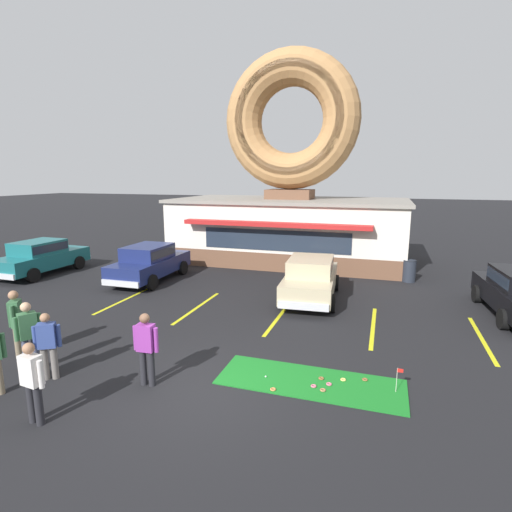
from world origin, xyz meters
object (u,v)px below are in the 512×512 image
Objects in this scene: car_navy at (150,261)px; pedestrian_beanie_man at (146,346)px; golf_ball at (266,377)px; pedestrian_clipboard_woman at (48,343)px; putting_flag_pin at (399,374)px; car_champagne at (311,277)px; pedestrian_leather_jacket_man at (29,334)px; pedestrian_blue_sweater_man at (16,320)px; trash_bin at (409,271)px; car_teal at (41,256)px; pedestrian_hooded_kid at (32,380)px.

car_navy is 9.36m from pedestrian_beanie_man.
pedestrian_clipboard_woman is at bearing -162.04° from golf_ball.
putting_flag_pin is 0.12× the size of car_champagne.
pedestrian_blue_sweater_man is at bearing 151.32° from pedestrian_leather_jacket_man.
trash_bin is at bearing 46.40° from car_champagne.
pedestrian_leather_jacket_man is at bearing -165.67° from golf_ball.
car_teal is 2.84× the size of pedestrian_hooded_kid.
pedestrian_leather_jacket_man reaches higher than pedestrian_clipboard_woman.
trash_bin is (0.67, 9.91, 0.06)m from putting_flag_pin.
pedestrian_blue_sweater_man is (-9.25, -1.12, 0.55)m from putting_flag_pin.
car_champagne is 2.71× the size of pedestrian_leather_jacket_man.
pedestrian_leather_jacket_man is 1.09× the size of pedestrian_clipboard_woman.
car_navy is at bearing 175.87° from car_champagne.
pedestrian_leather_jacket_man is at bearing -174.16° from pedestrian_beanie_man.
pedestrian_leather_jacket_man is (-1.77, 1.56, 0.07)m from pedestrian_hooded_kid.
trash_bin is at bearing 70.79° from golf_ball.
pedestrian_hooded_kid is at bearing -153.71° from putting_flag_pin.
putting_flag_pin is 16.96m from car_teal.
pedestrian_hooded_kid is 0.96× the size of pedestrian_beanie_man.
pedestrian_beanie_man is at bearing -3.34° from pedestrian_blue_sweater_man.
car_navy reaches higher than putting_flag_pin.
car_champagne is (-0.13, 6.32, 0.82)m from golf_ball.
car_champagne is at bearing 116.41° from putting_flag_pin.
pedestrian_blue_sweater_man is 1.02× the size of pedestrian_leather_jacket_man.
pedestrian_leather_jacket_man is (-5.27, -7.70, 0.09)m from car_champagne.
putting_flag_pin is 0.12× the size of car_navy.
pedestrian_clipboard_woman is at bearing 127.04° from pedestrian_hooded_kid.
pedestrian_clipboard_woman is (-4.70, -1.52, 0.82)m from golf_ball.
golf_ball is 0.08× the size of putting_flag_pin.
car_navy is 7.76m from pedestrian_blue_sweater_man.
pedestrian_clipboard_woman is at bearing -120.25° from car_champagne.
pedestrian_leather_jacket_man reaches higher than trash_bin.
trash_bin is (16.52, 3.88, -0.37)m from car_teal.
pedestrian_leather_jacket_man is at bearing -45.41° from car_teal.
pedestrian_beanie_man reaches higher than trash_bin.
car_navy is at bearing -163.10° from trash_bin.
pedestrian_blue_sweater_man is (6.59, -7.15, 0.11)m from car_teal.
car_teal is 10.79m from pedestrian_leather_jacket_man.
car_teal is 4.70× the size of trash_bin.
pedestrian_blue_sweater_man is at bearing 142.59° from pedestrian_hooded_kid.
pedestrian_blue_sweater_man reaches higher than car_teal.
pedestrian_beanie_man is at bearing -57.77° from car_navy.
pedestrian_blue_sweater_man reaches higher than pedestrian_beanie_man.
putting_flag_pin is at bearing 14.27° from pedestrian_beanie_man.
pedestrian_beanie_man is at bearing 57.04° from pedestrian_hooded_kid.
pedestrian_clipboard_woman is (1.67, -0.68, -0.11)m from pedestrian_blue_sweater_man.
pedestrian_beanie_man is 1.72× the size of trash_bin.
pedestrian_hooded_kid is at bearing -37.41° from pedestrian_blue_sweater_man.
car_champagne is at bearing 55.61° from pedestrian_leather_jacket_man.
car_champagne reaches higher than golf_ball.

